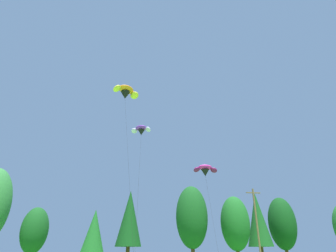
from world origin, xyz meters
name	(u,v)px	position (x,y,z in m)	size (l,w,h in m)	color
treeline_tree_c	(35,230)	(-19.74, 50.92, 5.58)	(4.29, 4.29, 9.22)	#472D19
treeline_tree_d	(94,231)	(-9.89, 46.65, 5.32)	(3.47, 3.47, 8.50)	#472D19
treeline_tree_e	(130,218)	(-4.53, 49.02, 7.58)	(4.26, 4.26, 12.10)	#472D19
treeline_tree_f	(192,217)	(5.69, 47.07, 7.72)	(5.24, 5.24, 12.75)	#472D19
treeline_tree_g	(235,223)	(13.20, 47.24, 6.81)	(4.84, 4.84, 11.25)	#472D19
treeline_tree_h	(258,219)	(18.27, 49.14, 7.73)	(4.31, 4.31, 12.33)	#472D19
treeline_tree_i	(282,223)	(24.31, 51.70, 7.34)	(5.07, 5.07, 12.12)	#472D19
utility_pole	(257,226)	(13.16, 38.95, 5.73)	(2.20, 0.26, 10.93)	brown
parafoil_kite_high_orange	(126,92)	(-6.30, 33.11, 22.32)	(4.00, 9.96, 22.05)	orange
parafoil_kite_mid_magenta	(205,170)	(5.73, 37.88, 13.16)	(3.76, 9.96, 12.44)	#D12893
parafoil_kite_far_purple	(141,130)	(-3.92, 34.39, 17.33)	(2.85, 10.60, 16.86)	purple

